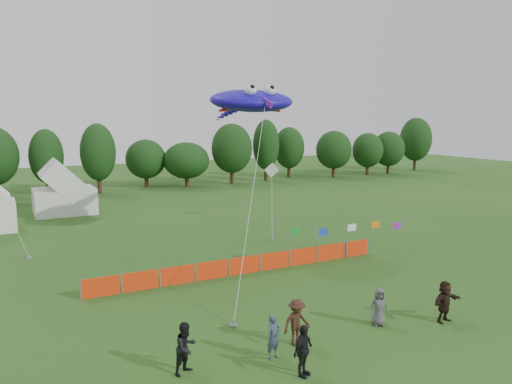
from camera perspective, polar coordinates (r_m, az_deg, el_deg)
name	(u,v)px	position (r m, az deg, el deg)	size (l,w,h in m)	color
ground	(324,337)	(21.38, 7.73, -16.14)	(160.00, 160.00, 0.00)	#234C16
treeline	(119,156)	(62.26, -15.40, 3.97)	(104.57, 8.78, 8.36)	#382314
tent_right	(64,193)	(49.33, -21.08, -0.09)	(5.43, 4.34, 3.83)	silver
barrier_fence	(244,265)	(28.84, -1.34, -8.36)	(17.90, 0.06, 1.00)	red
flag_row	(346,235)	(32.41, 10.27, -4.90)	(8.73, 0.40, 2.28)	gray
spectator_a	(273,337)	(19.24, 2.01, -16.20)	(0.62, 0.41, 1.70)	#333F56
spectator_b	(186,348)	(18.43, -8.01, -17.21)	(0.90, 0.70, 1.85)	black
spectator_c	(297,322)	(20.29, 4.66, -14.61)	(1.20, 0.69, 1.87)	#341D14
spectator_d	(303,351)	(18.13, 5.40, -17.61)	(1.08, 0.45, 1.85)	black
spectator_e	(379,307)	(22.62, 13.87, -12.63)	(0.80, 0.52, 1.65)	#4B4A4F
spectator_f	(445,302)	(23.78, 20.76, -11.63)	(1.71, 0.54, 1.84)	black
stingray_kite	(249,101)	(34.29, -0.76, 10.32)	(10.10, 19.53, 11.00)	#200ECD
small_kite_white	(272,185)	(40.81, 1.83, 0.79)	(4.04, 6.24, 5.08)	silver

